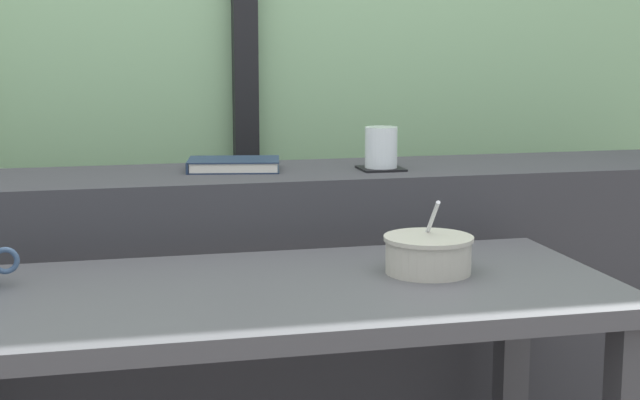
% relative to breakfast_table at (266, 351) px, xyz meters
% --- Properties ---
extents(dark_console_ledge, '(2.80, 0.37, 0.86)m').
position_rel_breakfast_table_xyz_m(dark_console_ledge, '(0.07, 0.54, -0.18)').
color(dark_console_ledge, '#38383D').
rests_on(dark_console_ledge, ground).
extents(breakfast_table, '(1.28, 0.57, 0.73)m').
position_rel_breakfast_table_xyz_m(breakfast_table, '(0.00, 0.00, 0.00)').
color(breakfast_table, '#414145').
rests_on(breakfast_table, ground).
extents(coaster_square, '(0.10, 0.10, 0.00)m').
position_rel_breakfast_table_xyz_m(coaster_square, '(0.36, 0.50, 0.26)').
color(coaster_square, black).
rests_on(coaster_square, dark_console_ledge).
extents(juice_glass, '(0.08, 0.08, 0.10)m').
position_rel_breakfast_table_xyz_m(juice_glass, '(0.36, 0.50, 0.30)').
color(juice_glass, white).
rests_on(juice_glass, coaster_square).
extents(closed_book, '(0.23, 0.17, 0.03)m').
position_rel_breakfast_table_xyz_m(closed_book, '(0.03, 0.57, 0.27)').
color(closed_book, '#1E2D47').
rests_on(closed_book, dark_console_ledge).
extents(soup_bowl, '(0.17, 0.18, 0.14)m').
position_rel_breakfast_table_xyz_m(soup_bowl, '(0.32, 0.03, 0.16)').
color(soup_bowl, '#BCB7A8').
rests_on(soup_bowl, breakfast_table).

